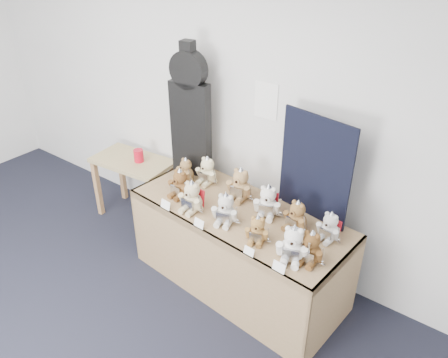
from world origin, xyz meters
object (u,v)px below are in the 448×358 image
Objects in this scene: side_table at (133,170)px; teddy_back_centre_right at (268,202)px; guitar_case at (190,112)px; teddy_back_end at (329,228)px; teddy_back_far_left at (186,171)px; teddy_front_end at (311,248)px; teddy_front_right at (257,230)px; display_table at (233,232)px; teddy_front_centre at (225,210)px; teddy_front_far_right at (293,245)px; teddy_back_left at (207,171)px; teddy_back_right at (296,217)px; teddy_front_left at (192,198)px; teddy_back_centre_left at (240,185)px; teddy_front_far_left at (180,184)px; red_cup at (139,156)px.

teddy_back_centre_right reaches higher than side_table.
side_table is at bearing 177.76° from guitar_case.
teddy_back_far_left is (-1.37, 0.02, -0.00)m from teddy_back_end.
teddy_front_right is at bearing -179.39° from teddy_front_end.
display_table is 0.29m from teddy_front_centre.
teddy_back_end is at bearing 5.29° from teddy_front_centre.
teddy_front_far_right reaches higher than side_table.
teddy_back_right is at bearing -9.90° from teddy_back_left.
teddy_front_far_right is (0.92, -0.05, 0.01)m from teddy_front_left.
teddy_front_centre is 0.72m from teddy_back_far_left.
teddy_back_centre_right is (0.31, -0.08, -0.01)m from teddy_back_centre_left.
teddy_back_far_left is (-0.97, 0.35, 0.00)m from teddy_front_right.
teddy_back_end is at bearing 56.05° from teddy_front_far_right.
teddy_front_far_left is 0.85m from teddy_front_right.
teddy_front_left is 1.03× the size of teddy_front_centre.
teddy_back_centre_left is (1.25, -0.05, 0.14)m from red_cup.
teddy_back_centre_right is at bearing -10.92° from teddy_back_left.
teddy_front_left is at bearing 158.97° from teddy_front_right.
teddy_front_far_right is at bearing -35.02° from teddy_back_centre_left.
teddy_front_left reaches higher than teddy_front_end.
teddy_back_right is 0.25m from teddy_back_end.
teddy_back_centre_right reaches higher than red_cup.
teddy_back_right is at bearing -17.66° from guitar_case.
teddy_back_right is at bearing -24.22° from teddy_back_centre_right.
display_table is at bearing -12.04° from red_cup.
teddy_back_centre_right reaches higher than teddy_front_right.
teddy_front_left is 0.42m from teddy_back_centre_left.
teddy_front_end is (1.42, -0.47, -0.47)m from guitar_case.
teddy_front_left reaches higher than side_table.
teddy_front_far_left reaches higher than teddy_back_far_left.
teddy_back_centre_right is at bearing -173.11° from teddy_back_right.
teddy_front_left is at bearing -68.91° from teddy_back_left.
teddy_front_right is 0.77× the size of teddy_back_centre_left.
teddy_back_centre_left is 1.28× the size of teddy_back_far_left.
teddy_back_far_left reaches higher than display_table.
teddy_front_far_left is 1.15× the size of teddy_front_right.
red_cup is 0.47× the size of teddy_back_left.
teddy_back_right is at bearing 129.65° from teddy_front_end.
teddy_back_centre_right is (0.73, 0.20, 0.01)m from teddy_front_far_left.
side_table is 2.89× the size of teddy_back_centre_right.
display_table is 0.78m from teddy_front_end.
teddy_front_end is 0.36m from teddy_back_right.
teddy_front_far_left is at bearing -157.99° from teddy_back_right.
teddy_front_far_left is at bearing 152.70° from teddy_front_right.
teddy_back_left is 1.02× the size of teddy_back_right.
teddy_back_right is (0.77, 0.27, -0.01)m from teddy_front_left.
teddy_front_left reaches higher than teddy_back_far_left.
teddy_front_left is 0.96× the size of teddy_front_far_right.
teddy_front_left reaches higher than teddy_front_centre.
teddy_back_centre_left reaches higher than teddy_back_far_left.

